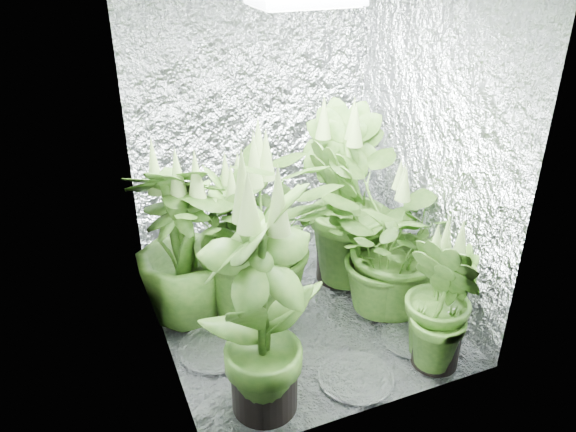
% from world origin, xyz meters
% --- Properties ---
extents(ground, '(1.60, 1.60, 0.00)m').
position_xyz_m(ground, '(0.00, 0.00, 0.00)').
color(ground, silver).
rests_on(ground, ground).
extents(walls, '(1.62, 1.62, 2.00)m').
position_xyz_m(walls, '(0.00, 0.00, 1.00)').
color(walls, silver).
rests_on(walls, ground).
extents(plant_a, '(1.26, 1.26, 1.18)m').
position_xyz_m(plant_a, '(-0.21, 0.18, 0.56)').
color(plant_a, black).
rests_on(plant_a, ground).
extents(plant_b, '(0.60, 0.60, 0.93)m').
position_xyz_m(plant_b, '(-0.30, 0.43, 0.42)').
color(plant_b, black).
rests_on(plant_b, ground).
extents(plant_c, '(0.79, 0.79, 1.24)m').
position_xyz_m(plant_c, '(0.41, 0.30, 0.58)').
color(plant_c, black).
rests_on(plant_c, ground).
extents(plant_d, '(0.71, 0.71, 1.10)m').
position_xyz_m(plant_d, '(-0.63, 0.27, 0.50)').
color(plant_d, black).
rests_on(plant_d, ground).
extents(plant_e, '(1.00, 1.00, 1.00)m').
position_xyz_m(plant_e, '(0.50, -0.15, 0.48)').
color(plant_e, black).
rests_on(plant_e, ground).
extents(plant_f, '(0.89, 0.89, 1.31)m').
position_xyz_m(plant_f, '(-0.45, -0.58, 0.61)').
color(plant_f, black).
rests_on(plant_f, ground).
extents(plant_g, '(0.48, 0.48, 0.87)m').
position_xyz_m(plant_g, '(0.51, -0.64, 0.40)').
color(plant_g, black).
rests_on(plant_g, ground).
extents(circulation_fan, '(0.16, 0.34, 0.39)m').
position_xyz_m(circulation_fan, '(0.58, 0.27, 0.17)').
color(circulation_fan, black).
rests_on(circulation_fan, ground).
extents(plant_label, '(0.06, 0.04, 0.09)m').
position_xyz_m(plant_label, '(0.56, -0.67, 0.30)').
color(plant_label, white).
rests_on(plant_label, plant_g).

